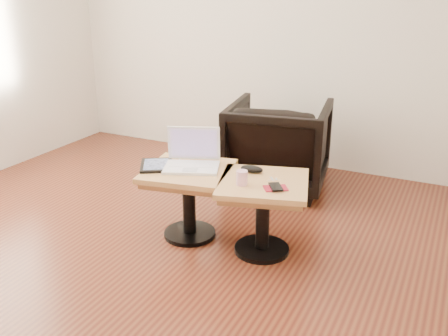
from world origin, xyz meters
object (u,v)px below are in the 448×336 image
at_px(striped_cup, 242,178).
at_px(side_table_left, 189,186).
at_px(side_table_right, 263,199).
at_px(armchair, 278,145).
at_px(laptop, 192,159).

bearing_deg(striped_cup, side_table_left, 167.44).
distance_m(side_table_right, armchair, 1.17).
relative_size(laptop, striped_cup, 4.79).
height_order(side_table_right, laptop, laptop).
relative_size(side_table_left, side_table_right, 0.94).
bearing_deg(laptop, side_table_right, -24.79).
xyz_separation_m(laptop, armchair, (0.23, 1.10, -0.18)).
bearing_deg(side_table_right, striped_cup, -146.11).
relative_size(side_table_right, striped_cup, 7.52).
height_order(striped_cup, armchair, armchair).
distance_m(side_table_left, laptop, 0.19).
relative_size(laptop, armchair, 0.53).
distance_m(laptop, striped_cup, 0.47).
bearing_deg(side_table_right, laptop, 160.84).
bearing_deg(striped_cup, armchair, 99.61).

